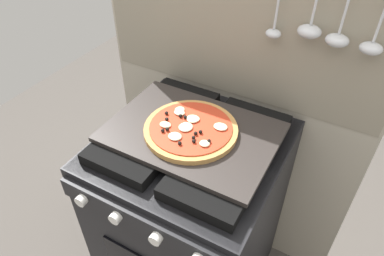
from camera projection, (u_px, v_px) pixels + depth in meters
kitchen_backsplash at (232, 108)px, 1.44m from camera, size 1.10×0.09×1.55m
stove at (192, 217)px, 1.43m from camera, size 0.60×0.64×0.90m
baking_tray at (192, 132)px, 1.14m from camera, size 0.54×0.38×0.02m
pizza_left at (190, 129)px, 1.12m from camera, size 0.30×0.30×0.03m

